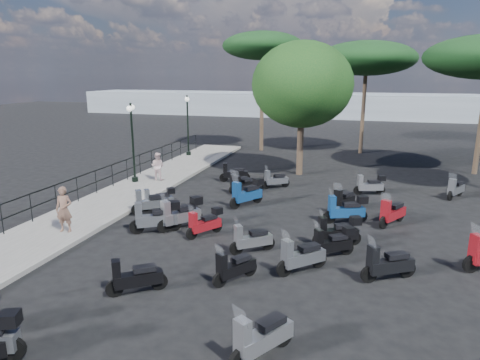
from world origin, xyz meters
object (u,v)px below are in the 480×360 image
(scooter_7, at_px, (135,278))
(scooter_21, at_px, (338,232))
(scooter_15, at_px, (251,240))
(scooter_17, at_px, (275,180))
(scooter_20, at_px, (333,243))
(pine_2, at_px, (263,46))
(scooter_19, at_px, (261,338))
(pine_0, at_px, (367,58))
(lamp_post_2, at_px, (188,121))
(scooter_28, at_px, (392,213))
(scooter_29, at_px, (455,189))
(lamp_post_1, at_px, (132,137))
(scooter_10, at_px, (247,193))
(scooter_4, at_px, (159,199))
(scooter_11, at_px, (234,174))
(scooter_30, at_px, (240,184))
(scooter_3, at_px, (151,203))
(scooter_5, at_px, (243,185))
(scooter_23, at_px, (370,185))
(scooter_22, at_px, (346,210))
(scooter_8, at_px, (205,223))
(pedestrian_far, at_px, (158,166))
(scooter_26, at_px, (388,264))
(broadleaf_tree, at_px, (302,85))
(scooter_16, at_px, (343,201))
(scooter_14, at_px, (301,257))
(scooter_13, at_px, (234,268))
(scooter_2, at_px, (181,214))
(scooter_9, at_px, (156,218))

(scooter_7, height_order, scooter_21, scooter_21)
(scooter_15, relative_size, scooter_17, 1.03)
(scooter_20, bearing_deg, pine_2, -14.26)
(scooter_19, xyz_separation_m, pine_0, (1.48, 24.31, 6.10))
(lamp_post_2, bearing_deg, scooter_15, -83.74)
(scooter_28, xyz_separation_m, scooter_29, (2.99, 4.64, -0.04))
(scooter_21, bearing_deg, scooter_7, 110.99)
(lamp_post_1, distance_m, scooter_10, 7.11)
(scooter_4, height_order, scooter_11, scooter_11)
(lamp_post_1, height_order, scooter_30, lamp_post_1)
(lamp_post_1, height_order, scooter_17, lamp_post_1)
(scooter_20, bearing_deg, scooter_3, 38.95)
(scooter_4, height_order, scooter_5, scooter_5)
(scooter_23, bearing_deg, scooter_4, 99.38)
(lamp_post_2, relative_size, scooter_22, 2.43)
(lamp_post_2, xyz_separation_m, scooter_7, (6.03, -17.73, -2.01))
(scooter_8, distance_m, scooter_30, 5.91)
(scooter_8, bearing_deg, scooter_3, 3.86)
(lamp_post_2, bearing_deg, scooter_28, -62.90)
(pedestrian_far, bearing_deg, scooter_10, 155.99)
(scooter_5, height_order, scooter_7, scooter_7)
(scooter_26, distance_m, broadleaf_tree, 13.61)
(scooter_19, height_order, pine_2, pine_2)
(scooter_22, xyz_separation_m, scooter_28, (1.68, 0.22, -0.05))
(scooter_28, relative_size, pine_2, 0.18)
(scooter_16, bearing_deg, scooter_23, -84.66)
(scooter_28, bearing_deg, scooter_14, 92.47)
(scooter_13, bearing_deg, pine_2, -44.31)
(scooter_5, relative_size, scooter_28, 0.91)
(scooter_14, bearing_deg, scooter_15, 16.33)
(scooter_20, xyz_separation_m, scooter_30, (-4.94, 6.46, -0.05))
(scooter_2, distance_m, scooter_4, 2.61)
(scooter_22, distance_m, pine_0, 16.65)
(scooter_16, relative_size, pine_0, 0.20)
(scooter_4, relative_size, scooter_11, 0.80)
(scooter_11, distance_m, broadleaf_tree, 6.11)
(scooter_2, height_order, scooter_26, scooter_2)
(scooter_8, xyz_separation_m, scooter_26, (6.07, -1.72, 0.01))
(scooter_2, height_order, scooter_16, scooter_2)
(scooter_14, relative_size, scooter_30, 0.99)
(scooter_8, bearing_deg, scooter_15, -173.46)
(scooter_14, height_order, broadleaf_tree, broadleaf_tree)
(scooter_3, relative_size, scooter_7, 1.03)
(pedestrian_far, bearing_deg, broadleaf_tree, -148.99)
(scooter_9, xyz_separation_m, scooter_23, (7.43, 7.35, -0.10))
(scooter_3, height_order, scooter_4, scooter_3)
(scooter_15, xyz_separation_m, scooter_16, (2.59, 5.15, 0.02))
(scooter_19, xyz_separation_m, scooter_29, (5.89, 13.66, -0.04))
(scooter_4, distance_m, scooter_20, 7.94)
(scooter_8, bearing_deg, scooter_28, -122.14)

